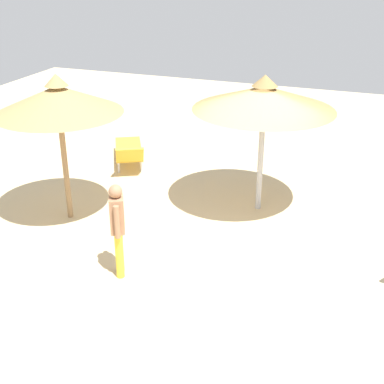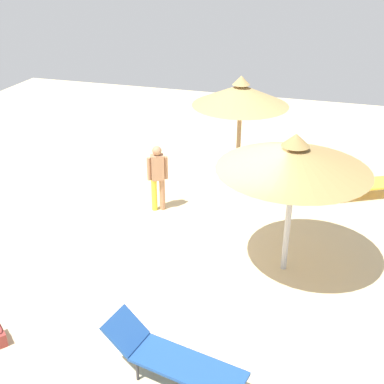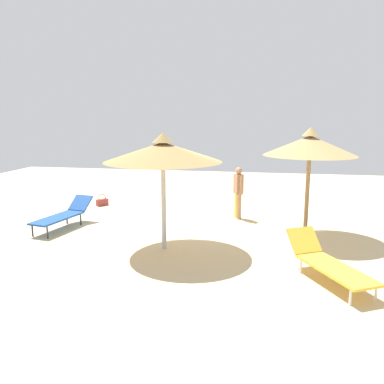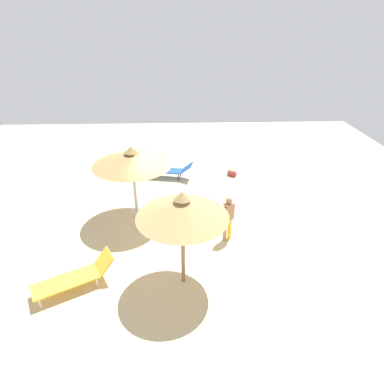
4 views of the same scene
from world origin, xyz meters
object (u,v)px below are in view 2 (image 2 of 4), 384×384
lounge_chair_far_left (172,358)px  person_standing_center (158,174)px  parasol_umbrella_far_right (294,158)px  parasol_umbrella_near_right (241,95)px  lounge_chair_edge (354,183)px

lounge_chair_far_left → person_standing_center: bearing=22.6°
parasol_umbrella_far_right → parasol_umbrella_near_right: size_ratio=0.97×
parasol_umbrella_near_right → lounge_chair_edge: size_ratio=1.31×
lounge_chair_far_left → lounge_chair_edge: bearing=-19.5°
person_standing_center → parasol_umbrella_near_right: bearing=-38.1°
parasol_umbrella_far_right → parasol_umbrella_near_right: parasol_umbrella_near_right is taller
lounge_chair_edge → lounge_chair_far_left: size_ratio=1.01×
parasol_umbrella_far_right → lounge_chair_edge: parasol_umbrella_far_right is taller
parasol_umbrella_near_right → lounge_chair_far_left: (-6.64, -0.50, -1.98)m
parasol_umbrella_near_right → lounge_chair_far_left: parasol_umbrella_near_right is taller
lounge_chair_far_left → person_standing_center: 5.18m
parasol_umbrella_near_right → lounge_chair_edge: parasol_umbrella_near_right is taller
person_standing_center → lounge_chair_edge: bearing=-65.3°
lounge_chair_edge → person_standing_center: bearing=114.7°
parasol_umbrella_far_right → lounge_chair_far_left: 3.92m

